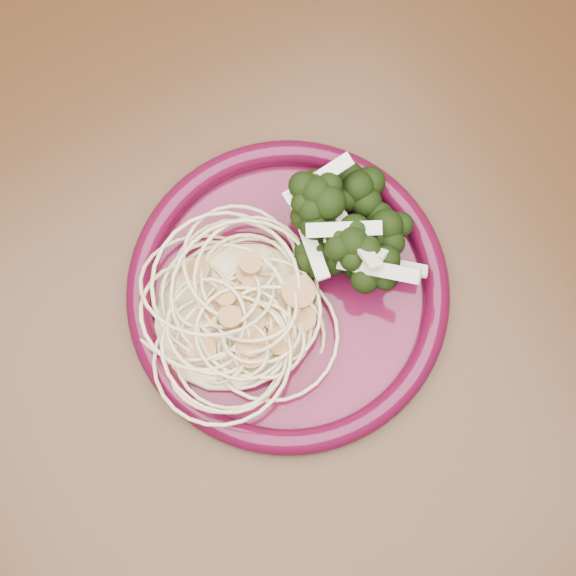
# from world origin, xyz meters

# --- Properties ---
(dining_table) EXTENTS (1.20, 0.80, 0.75)m
(dining_table) POSITION_xyz_m (0.00, 0.00, 0.65)
(dining_table) COLOR #472814
(dining_table) RESTS_ON ground
(dinner_plate) EXTENTS (0.26, 0.26, 0.02)m
(dinner_plate) POSITION_xyz_m (-0.06, -0.06, 0.76)
(dinner_plate) COLOR #510C26
(dinner_plate) RESTS_ON dining_table
(spaghetti_pile) EXTENTS (0.14, 0.12, 0.03)m
(spaghetti_pile) POSITION_xyz_m (-0.11, -0.06, 0.77)
(spaghetti_pile) COLOR beige
(spaghetti_pile) RESTS_ON dinner_plate
(scallop_cluster) EXTENTS (0.12, 0.12, 0.04)m
(scallop_cluster) POSITION_xyz_m (-0.11, -0.06, 0.80)
(scallop_cluster) COLOR #BE8648
(scallop_cluster) RESTS_ON spaghetti_pile
(broccoli_pile) EXTENTS (0.10, 0.15, 0.05)m
(broccoli_pile) POSITION_xyz_m (-0.01, -0.07, 0.78)
(broccoli_pile) COLOR black
(broccoli_pile) RESTS_ON dinner_plate
(onion_garnish) EXTENTS (0.07, 0.10, 0.05)m
(onion_garnish) POSITION_xyz_m (-0.01, -0.07, 0.81)
(onion_garnish) COLOR beige
(onion_garnish) RESTS_ON broccoli_pile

